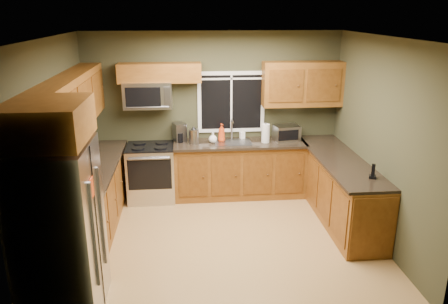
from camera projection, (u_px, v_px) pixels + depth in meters
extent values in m
plane|color=#A57D48|center=(223.00, 239.00, 6.02)|extent=(4.20, 4.20, 0.00)
plane|color=white|center=(222.00, 37.00, 5.18)|extent=(4.20, 4.20, 0.00)
plane|color=#353621|center=(213.00, 114.00, 7.30)|extent=(4.20, 0.00, 4.20)
plane|color=#353621|center=(240.00, 205.00, 3.90)|extent=(4.20, 0.00, 4.20)
plane|color=#353621|center=(54.00, 150.00, 5.42)|extent=(0.00, 3.60, 3.60)
plane|color=#353621|center=(380.00, 142.00, 5.78)|extent=(0.00, 3.60, 3.60)
cube|color=white|center=(231.00, 102.00, 7.25)|extent=(1.12, 0.03, 1.02)
cube|color=black|center=(231.00, 102.00, 7.24)|extent=(1.00, 0.01, 0.90)
cube|color=white|center=(231.00, 102.00, 7.24)|extent=(0.03, 0.01, 0.90)
cube|color=white|center=(231.00, 79.00, 7.12)|extent=(1.00, 0.01, 0.03)
cube|color=brown|center=(93.00, 200.00, 6.18)|extent=(0.60, 2.65, 0.90)
cube|color=black|center=(92.00, 169.00, 6.03)|extent=(0.65, 2.65, 0.04)
cube|color=brown|center=(239.00, 170.00, 7.33)|extent=(2.17, 0.60, 0.90)
cube|color=black|center=(240.00, 144.00, 7.16)|extent=(2.17, 0.65, 0.04)
cube|color=brown|center=(339.00, 189.00, 6.55)|extent=(0.60, 2.50, 0.90)
cube|color=#603611|center=(373.00, 229.00, 5.36)|extent=(0.56, 0.02, 0.82)
cube|color=black|center=(340.00, 159.00, 6.40)|extent=(0.65, 2.50, 0.04)
cube|color=brown|center=(73.00, 102.00, 5.73)|extent=(0.33, 2.65, 0.72)
cube|color=brown|center=(160.00, 73.00, 6.85)|extent=(1.30, 0.33, 0.30)
cube|color=brown|center=(302.00, 84.00, 7.11)|extent=(1.30, 0.33, 0.72)
cube|color=brown|center=(46.00, 122.00, 4.01)|extent=(0.72, 0.90, 0.38)
cube|color=#B7B7BC|center=(61.00, 232.00, 4.36)|extent=(0.72, 0.90, 1.80)
cube|color=slate|center=(94.00, 235.00, 4.19)|extent=(0.03, 0.04, 1.10)
cube|color=slate|center=(101.00, 217.00, 4.57)|extent=(0.03, 0.04, 1.10)
cube|color=black|center=(98.00, 230.00, 4.39)|extent=(0.01, 0.02, 1.78)
cube|color=red|center=(92.00, 188.00, 4.14)|extent=(0.01, 0.14, 0.20)
cube|color=#B7B7BC|center=(151.00, 173.00, 7.19)|extent=(0.76, 0.65, 0.90)
cube|color=black|center=(150.00, 147.00, 7.04)|extent=(0.76, 0.64, 0.03)
cube|color=black|center=(150.00, 175.00, 6.84)|extent=(0.68, 0.02, 0.50)
cylinder|color=slate|center=(149.00, 159.00, 6.74)|extent=(0.64, 0.04, 0.04)
cylinder|color=black|center=(138.00, 148.00, 6.89)|extent=(0.20, 0.20, 0.01)
cylinder|color=black|center=(161.00, 148.00, 6.92)|extent=(0.20, 0.20, 0.01)
cylinder|color=black|center=(139.00, 143.00, 7.15)|extent=(0.20, 0.20, 0.01)
cylinder|color=black|center=(162.00, 143.00, 7.18)|extent=(0.20, 0.20, 0.01)
cube|color=#B7B7BC|center=(148.00, 95.00, 6.92)|extent=(0.76, 0.38, 0.42)
cube|color=black|center=(143.00, 97.00, 6.73)|extent=(0.54, 0.01, 0.30)
cube|color=slate|center=(167.00, 97.00, 6.76)|extent=(0.10, 0.01, 0.30)
cylinder|color=slate|center=(147.00, 107.00, 6.77)|extent=(0.66, 0.02, 0.02)
cube|color=slate|center=(233.00, 143.00, 7.15)|extent=(0.60, 0.42, 0.02)
cylinder|color=#B7B7BC|center=(232.00, 129.00, 7.29)|extent=(0.03, 0.03, 0.34)
cylinder|color=#B7B7BC|center=(232.00, 121.00, 7.16)|extent=(0.03, 0.18, 0.03)
cube|color=#B7B7BC|center=(286.00, 133.00, 7.24)|extent=(0.45, 0.36, 0.25)
cube|color=black|center=(289.00, 135.00, 7.10)|extent=(0.34, 0.07, 0.17)
cube|color=slate|center=(180.00, 132.00, 7.19)|extent=(0.25, 0.27, 0.30)
cylinder|color=black|center=(180.00, 138.00, 7.14)|extent=(0.14, 0.14, 0.16)
cylinder|color=#B7B7BC|center=(194.00, 136.00, 7.06)|extent=(0.21, 0.21, 0.24)
cone|color=black|center=(194.00, 128.00, 7.02)|extent=(0.14, 0.14, 0.07)
cylinder|color=white|center=(266.00, 133.00, 7.12)|extent=(0.16, 0.16, 0.30)
cylinder|color=slate|center=(266.00, 124.00, 7.07)|extent=(0.03, 0.03, 0.04)
imported|color=red|center=(222.00, 133.00, 7.18)|extent=(0.15, 0.15, 0.30)
imported|color=white|center=(242.00, 133.00, 7.35)|extent=(0.09, 0.10, 0.17)
imported|color=white|center=(213.00, 138.00, 7.12)|extent=(0.15, 0.15, 0.17)
cube|color=black|center=(372.00, 177.00, 5.63)|extent=(0.11, 0.11, 0.04)
cube|color=black|center=(373.00, 170.00, 5.60)|extent=(0.05, 0.04, 0.15)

